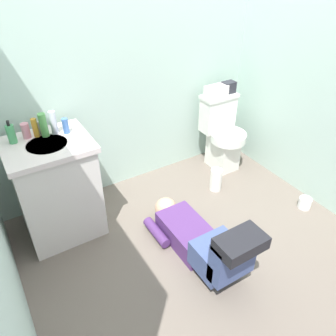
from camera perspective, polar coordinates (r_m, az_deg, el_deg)
ground_plane at (r=2.70m, az=5.02°, el=-13.54°), size 2.99×3.18×0.04m
wall_back at (r=2.90m, az=-7.54°, el=18.52°), size 2.65×0.08×2.40m
toilet at (r=3.41m, az=9.19°, el=5.79°), size 0.36×0.46×0.75m
vanity_cabinet at (r=2.68m, az=-18.46°, el=-3.30°), size 0.60×0.52×0.82m
faucet at (r=2.57m, az=-21.14°, el=6.36°), size 0.02×0.02×0.10m
person_plumber at (r=2.50m, az=5.74°, el=-12.17°), size 0.39×1.06×0.52m
tissue_box at (r=3.27m, az=8.25°, el=12.92°), size 0.22×0.11×0.10m
toiletry_bag at (r=3.36m, az=10.31°, el=13.42°), size 0.12×0.09×0.11m
soap_dispenser at (r=2.53m, az=-25.23°, el=5.30°), size 0.06×0.06×0.17m
bottle_pink at (r=2.56m, az=-23.14°, el=5.88°), size 0.06×0.06×0.11m
bottle_amber at (r=2.54m, az=-21.76°, el=6.41°), size 0.04×0.04×0.14m
bottle_green at (r=2.52m, az=-20.52°, el=6.89°), size 0.05×0.05×0.17m
bottle_clear at (r=2.53m, az=-19.00°, el=7.36°), size 0.05×0.05×0.17m
bottle_blue at (r=2.52m, az=-17.11°, el=6.89°), size 0.05×0.05×0.11m
paper_towel_roll at (r=3.18m, az=8.20°, el=-1.99°), size 0.11×0.11×0.22m
toilet_paper_roll at (r=3.22m, az=22.35°, el=-5.54°), size 0.11×0.11×0.10m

